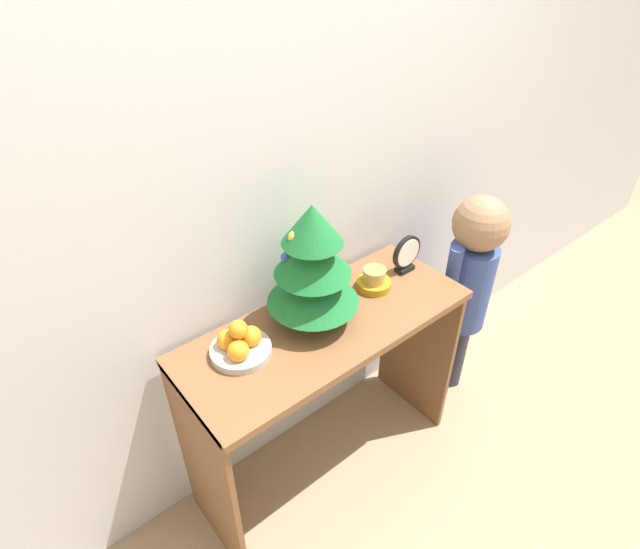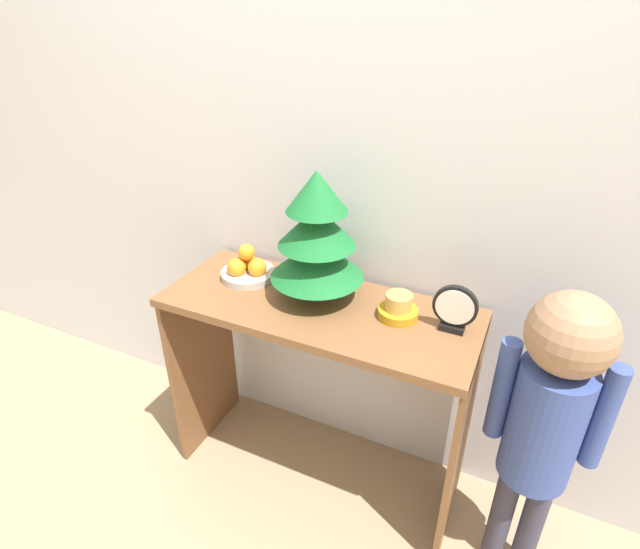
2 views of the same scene
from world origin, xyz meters
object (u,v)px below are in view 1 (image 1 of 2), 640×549
(singing_bowl, at_px, (374,280))
(child_figure, at_px, (470,275))
(desk_clock, at_px, (407,254))
(mini_tree, at_px, (312,265))
(fruit_bowl, at_px, (240,345))

(singing_bowl, height_order, child_figure, child_figure)
(desk_clock, distance_m, child_figure, 0.38)
(mini_tree, relative_size, fruit_bowl, 2.26)
(mini_tree, distance_m, singing_bowl, 0.35)
(fruit_bowl, height_order, singing_bowl, fruit_bowl)
(mini_tree, xyz_separation_m, desk_clock, (0.47, -0.00, -0.15))
(mini_tree, height_order, child_figure, mini_tree)
(mini_tree, distance_m, fruit_bowl, 0.35)
(desk_clock, bearing_deg, mini_tree, 179.48)
(singing_bowl, bearing_deg, child_figure, -12.33)
(child_figure, bearing_deg, mini_tree, 171.86)
(mini_tree, xyz_separation_m, singing_bowl, (0.29, -0.01, -0.20))
(fruit_bowl, bearing_deg, child_figure, -6.62)
(fruit_bowl, bearing_deg, desk_clock, -1.27)
(mini_tree, relative_size, singing_bowl, 3.45)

